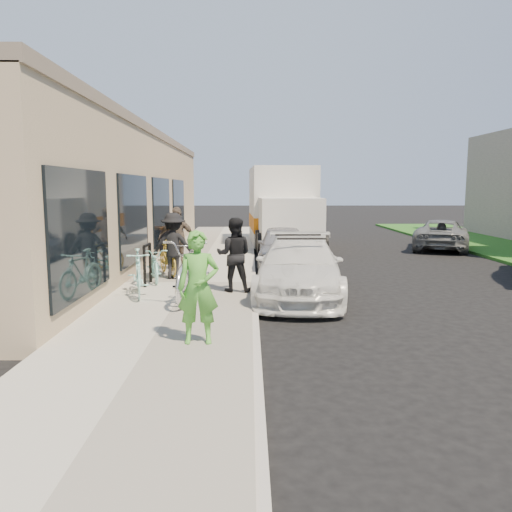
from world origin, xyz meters
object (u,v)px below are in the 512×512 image
object	(u,v)px
cruiser_bike_a	(138,273)
man_standing	(234,255)
sedan_silver	(283,247)
moving_truck	(283,212)
far_car_gray	(441,234)
cruiser_bike_b	(155,264)
cruiser_bike_c	(168,258)
bystander_b	(177,239)
tandem_bike	(193,269)
woman_rider	(198,287)
bike_rack	(147,260)
sedan_white	(299,267)
bystander_a	(174,246)
sandwich_board	(166,241)

from	to	relation	value
cruiser_bike_a	man_standing	bearing A→B (deg)	-1.94
sedan_silver	moving_truck	xyz separation A→B (m)	(0.33, 5.36, 0.79)
far_car_gray	sedan_silver	bearing A→B (deg)	56.55
cruiser_bike_b	cruiser_bike_c	size ratio (longest dim) A/B	1.00
cruiser_bike_a	cruiser_bike_b	world-z (taller)	cruiser_bike_a
man_standing	bystander_b	bearing A→B (deg)	-55.76
man_standing	tandem_bike	bearing A→B (deg)	49.35
woman_rider	bystander_b	bearing A→B (deg)	98.03
cruiser_bike_c	bystander_b	distance (m)	0.92
sedan_silver	cruiser_bike_c	xyz separation A→B (m)	(-3.11, -2.16, -0.02)
tandem_bike	cruiser_bike_c	world-z (taller)	tandem_bike
bike_rack	man_standing	size ratio (longest dim) A/B	0.60
moving_truck	tandem_bike	size ratio (longest dim) A/B	2.78
bike_rack	cruiser_bike_a	size ratio (longest dim) A/B	0.60
cruiser_bike_a	cruiser_bike_b	bearing A→B (deg)	75.28
sedan_white	far_car_gray	distance (m)	10.63
woman_rider	bystander_a	world-z (taller)	woman_rider
sandwich_board	woman_rider	bearing A→B (deg)	-70.75
bystander_a	moving_truck	bearing A→B (deg)	-108.60
man_standing	far_car_gray	bearing A→B (deg)	-128.03
sandwich_board	cruiser_bike_b	size ratio (longest dim) A/B	0.63
cruiser_bike_a	bystander_a	world-z (taller)	bystander_a
far_car_gray	man_standing	xyz separation A→B (m)	(-7.81, -8.60, 0.37)
bystander_a	cruiser_bike_c	bearing A→B (deg)	-60.86
man_standing	sedan_silver	bearing A→B (deg)	-103.51
sandwich_board	sedan_silver	size ratio (longest dim) A/B	0.26
sandwich_board	cruiser_bike_b	distance (m)	4.47
bystander_a	bystander_b	size ratio (longest dim) A/B	0.95
man_standing	bystander_a	bearing A→B (deg)	-41.01
moving_truck	cruiser_bike_c	distance (m)	8.31
cruiser_bike_a	bystander_b	bearing A→B (deg)	70.61
sedan_silver	cruiser_bike_b	bearing A→B (deg)	-135.45
bike_rack	sedan_silver	xyz separation A→B (m)	(3.37, 3.42, -0.10)
sedan_white	far_car_gray	bearing A→B (deg)	59.02
man_standing	bystander_b	distance (m)	3.29
moving_truck	far_car_gray	size ratio (longest dim) A/B	1.59
bike_rack	cruiser_bike_c	bearing A→B (deg)	78.39
sandwich_board	cruiser_bike_a	world-z (taller)	sandwich_board
cruiser_bike_c	bystander_b	xyz separation A→B (m)	(0.12, 0.82, 0.41)
moving_truck	cruiser_bike_a	size ratio (longest dim) A/B	4.16
tandem_bike	cruiser_bike_b	distance (m)	2.36
moving_truck	far_car_gray	xyz separation A→B (m)	(6.14, -0.95, -0.84)
sedan_white	far_car_gray	xyz separation A→B (m)	(6.39, 8.50, -0.07)
far_car_gray	bystander_b	distance (m)	11.07
moving_truck	woman_rider	size ratio (longest dim) A/B	4.06
woman_rider	man_standing	distance (m)	3.66
sedan_white	cruiser_bike_c	xyz separation A→B (m)	(-3.19, 1.92, -0.05)
tandem_bike	cruiser_bike_a	xyz separation A→B (m)	(-1.18, 0.40, -0.15)
moving_truck	cruiser_bike_c	world-z (taller)	moving_truck
woman_rider	bystander_a	distance (m)	5.31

